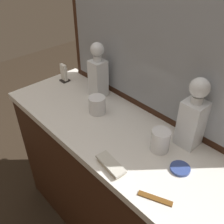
{
  "coord_description": "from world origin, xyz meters",
  "views": [
    {
      "loc": [
        0.7,
        -0.65,
        1.61
      ],
      "look_at": [
        0.0,
        0.0,
        0.92
      ],
      "focal_mm": 40.66,
      "sensor_mm": 36.0,
      "label": 1
    }
  ],
  "objects_px": {
    "crystal_tumbler_center": "(160,141)",
    "crystal_tumbler_front": "(97,106)",
    "silver_brush_center": "(111,165)",
    "porcelain_dish": "(180,169)",
    "tortoiseshell_comb": "(155,198)",
    "napkin_holder": "(64,74)",
    "crystal_decanter_center": "(98,75)",
    "crystal_decanter_right": "(192,119)"
  },
  "relations": [
    {
      "from": "crystal_tumbler_center",
      "to": "crystal_tumbler_front",
      "type": "relative_size",
      "value": 1.11
    },
    {
      "from": "silver_brush_center",
      "to": "porcelain_dish",
      "type": "height_order",
      "value": "silver_brush_center"
    },
    {
      "from": "crystal_tumbler_center",
      "to": "crystal_tumbler_front",
      "type": "height_order",
      "value": "crystal_tumbler_center"
    },
    {
      "from": "crystal_tumbler_center",
      "to": "tortoiseshell_comb",
      "type": "height_order",
      "value": "crystal_tumbler_center"
    },
    {
      "from": "tortoiseshell_comb",
      "to": "crystal_tumbler_center",
      "type": "bearing_deg",
      "value": 125.41
    },
    {
      "from": "crystal_tumbler_center",
      "to": "napkin_holder",
      "type": "height_order",
      "value": "napkin_holder"
    },
    {
      "from": "crystal_decanter_center",
      "to": "crystal_tumbler_center",
      "type": "height_order",
      "value": "crystal_decanter_center"
    },
    {
      "from": "crystal_tumbler_center",
      "to": "napkin_holder",
      "type": "relative_size",
      "value": 0.9
    },
    {
      "from": "crystal_decanter_right",
      "to": "porcelain_dish",
      "type": "distance_m",
      "value": 0.21
    },
    {
      "from": "crystal_decanter_right",
      "to": "tortoiseshell_comb",
      "type": "relative_size",
      "value": 2.66
    },
    {
      "from": "crystal_tumbler_center",
      "to": "porcelain_dish",
      "type": "bearing_deg",
      "value": -13.66
    },
    {
      "from": "crystal_tumbler_front",
      "to": "silver_brush_center",
      "type": "height_order",
      "value": "crystal_tumbler_front"
    },
    {
      "from": "silver_brush_center",
      "to": "tortoiseshell_comb",
      "type": "bearing_deg",
      "value": 3.86
    },
    {
      "from": "porcelain_dish",
      "to": "napkin_holder",
      "type": "relative_size",
      "value": 0.72
    },
    {
      "from": "crystal_tumbler_front",
      "to": "porcelain_dish",
      "type": "bearing_deg",
      "value": -1.33
    },
    {
      "from": "porcelain_dish",
      "to": "napkin_holder",
      "type": "bearing_deg",
      "value": 175.14
    },
    {
      "from": "crystal_tumbler_center",
      "to": "tortoiseshell_comb",
      "type": "relative_size",
      "value": 0.82
    },
    {
      "from": "silver_brush_center",
      "to": "tortoiseshell_comb",
      "type": "relative_size",
      "value": 1.2
    },
    {
      "from": "crystal_tumbler_front",
      "to": "silver_brush_center",
      "type": "xyz_separation_m",
      "value": [
        0.32,
        -0.2,
        -0.03
      ]
    },
    {
      "from": "crystal_decanter_center",
      "to": "crystal_tumbler_front",
      "type": "bearing_deg",
      "value": -42.78
    },
    {
      "from": "silver_brush_center",
      "to": "tortoiseshell_comb",
      "type": "height_order",
      "value": "silver_brush_center"
    },
    {
      "from": "crystal_decanter_center",
      "to": "porcelain_dish",
      "type": "xyz_separation_m",
      "value": [
        0.64,
        -0.13,
        -0.12
      ]
    },
    {
      "from": "crystal_decanter_right",
      "to": "crystal_decanter_center",
      "type": "height_order",
      "value": "crystal_decanter_right"
    },
    {
      "from": "porcelain_dish",
      "to": "tortoiseshell_comb",
      "type": "distance_m",
      "value": 0.18
    },
    {
      "from": "napkin_holder",
      "to": "porcelain_dish",
      "type": "bearing_deg",
      "value": -4.86
    },
    {
      "from": "crystal_tumbler_center",
      "to": "porcelain_dish",
      "type": "height_order",
      "value": "crystal_tumbler_center"
    },
    {
      "from": "crystal_decanter_right",
      "to": "crystal_tumbler_center",
      "type": "xyz_separation_m",
      "value": [
        -0.06,
        -0.12,
        -0.09
      ]
    },
    {
      "from": "napkin_holder",
      "to": "crystal_tumbler_center",
      "type": "bearing_deg",
      "value": -3.37
    },
    {
      "from": "crystal_tumbler_front",
      "to": "napkin_holder",
      "type": "height_order",
      "value": "napkin_holder"
    },
    {
      "from": "crystal_decanter_center",
      "to": "crystal_tumbler_front",
      "type": "relative_size",
      "value": 3.45
    },
    {
      "from": "crystal_tumbler_front",
      "to": "tortoiseshell_comb",
      "type": "bearing_deg",
      "value": -19.35
    },
    {
      "from": "crystal_tumbler_center",
      "to": "silver_brush_center",
      "type": "distance_m",
      "value": 0.23
    },
    {
      "from": "silver_brush_center",
      "to": "crystal_tumbler_center",
      "type": "bearing_deg",
      "value": 73.46
    },
    {
      "from": "crystal_tumbler_center",
      "to": "crystal_tumbler_front",
      "type": "xyz_separation_m",
      "value": [
        -0.39,
        -0.02,
        -0.0
      ]
    },
    {
      "from": "crystal_tumbler_front",
      "to": "porcelain_dish",
      "type": "relative_size",
      "value": 1.13
    },
    {
      "from": "porcelain_dish",
      "to": "crystal_decanter_right",
      "type": "bearing_deg",
      "value": 114.45
    },
    {
      "from": "crystal_decanter_right",
      "to": "crystal_decanter_center",
      "type": "relative_size",
      "value": 1.04
    },
    {
      "from": "crystal_tumbler_center",
      "to": "porcelain_dish",
      "type": "distance_m",
      "value": 0.14
    },
    {
      "from": "crystal_tumbler_center",
      "to": "napkin_holder",
      "type": "bearing_deg",
      "value": 176.63
    },
    {
      "from": "crystal_tumbler_center",
      "to": "crystal_decanter_right",
      "type": "bearing_deg",
      "value": 63.87
    },
    {
      "from": "porcelain_dish",
      "to": "napkin_holder",
      "type": "xyz_separation_m",
      "value": [
        -0.91,
        0.08,
        0.04
      ]
    },
    {
      "from": "crystal_decanter_right",
      "to": "tortoiseshell_comb",
      "type": "xyz_separation_m",
      "value": [
        0.09,
        -0.33,
        -0.13
      ]
    }
  ]
}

